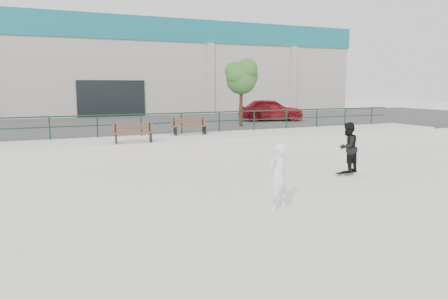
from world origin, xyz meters
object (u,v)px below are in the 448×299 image
red_car (270,110)px  seated_skater (278,177)px  standing_skater (348,147)px  skateboard (347,173)px  bench_left (133,133)px  bench_right (189,126)px  tree (242,76)px

red_car → seated_skater: 19.32m
red_car → standing_skater: size_ratio=2.68×
seated_skater → skateboard: bearing=-161.6°
standing_skater → seated_skater: size_ratio=1.02×
red_car → seated_skater: bearing=172.0°
red_car → bench_left: bearing=145.9°
bench_right → tree: tree is taller
tree → skateboard: tree is taller
standing_skater → bench_left: bearing=-71.6°
bench_left → skateboard: 8.77m
bench_right → seated_skater: (-1.93, -11.26, -0.11)m
bench_right → seated_skater: seated_skater is taller
seated_skater → standing_skater: bearing=-161.6°
red_car → standing_skater: red_car is taller
red_car → skateboard: red_car is taller
tree → seated_skater: size_ratio=2.42×
standing_skater → tree: bearing=-118.4°
tree → red_car: bearing=38.2°
bench_left → standing_skater: (5.27, -6.97, 0.01)m
bench_right → standing_skater: bearing=-71.2°
bench_right → skateboard: bearing=-71.2°
bench_left → skateboard: (5.27, -6.97, -0.81)m
bench_left → seated_skater: 9.54m
skateboard → seated_skater: size_ratio=0.51×
skateboard → seated_skater: seated_skater is taller
bench_right → tree: (4.12, 2.68, 2.46)m
bench_left → bench_right: bearing=37.4°
standing_skater → bench_right: bearing=-94.9°
skateboard → standing_skater: (0.00, 0.00, 0.82)m
red_car → seated_skater: (-9.62, -16.75, -0.44)m
tree → standing_skater: 11.88m
red_car → skateboard: 15.34m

